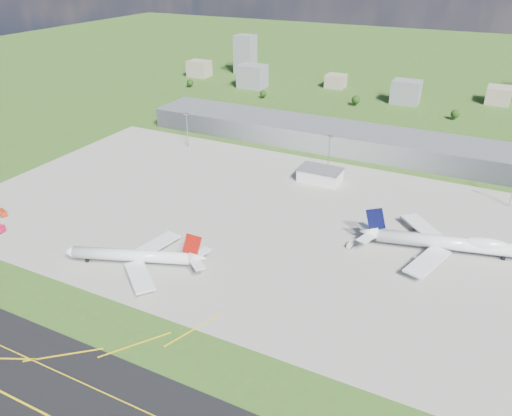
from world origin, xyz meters
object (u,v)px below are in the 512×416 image
at_px(airliner_blue_quad, 447,243).
at_px(van_white_far, 419,260).
at_px(crash_tender, 2,213).
at_px(van_white_near, 350,245).
at_px(airliner_red_twin, 137,256).
at_px(tug_yellow, 192,237).

xyz_separation_m(airliner_blue_quad, van_white_far, (-9.91, -13.70, -4.61)).
distance_m(airliner_blue_quad, van_white_far, 17.53).
relative_size(airliner_blue_quad, van_white_far, 16.78).
relative_size(crash_tender, van_white_near, 1.41).
relative_size(airliner_blue_quad, crash_tender, 11.31).
bearing_deg(crash_tender, airliner_red_twin, 17.43).
distance_m(crash_tender, van_white_near, 190.49).
xyz_separation_m(airliner_blue_quad, crash_tender, (-225.45, -69.83, -4.11)).
distance_m(airliner_red_twin, crash_tender, 98.58).
bearing_deg(airliner_red_twin, airliner_blue_quad, -170.00).
bearing_deg(airliner_blue_quad, airliner_red_twin, -162.33).
relative_size(crash_tender, van_white_far, 1.48).
xyz_separation_m(crash_tender, van_white_far, (215.53, 56.13, -0.50)).
bearing_deg(tug_yellow, van_white_far, -24.42).
bearing_deg(van_white_far, airliner_blue_quad, 43.51).
distance_m(airliner_red_twin, van_white_far, 132.51).
height_order(airliner_blue_quad, van_white_near, airliner_blue_quad).
distance_m(tug_yellow, van_white_near, 80.05).
xyz_separation_m(airliner_red_twin, airliner_blue_quad, (127.08, 75.47, 0.79)).
height_order(airliner_blue_quad, tug_yellow, airliner_blue_quad).
xyz_separation_m(van_white_near, van_white_far, (32.96, 1.79, -0.08)).
bearing_deg(airliner_blue_quad, van_white_far, -138.93).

